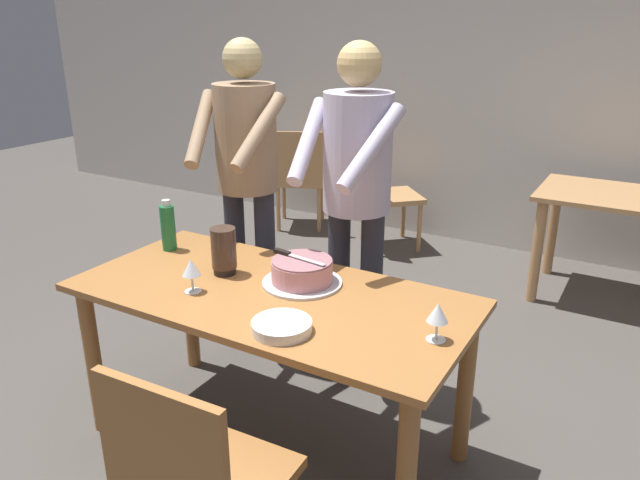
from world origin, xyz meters
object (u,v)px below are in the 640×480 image
(cake_knife, at_px, (289,254))
(hurricane_lamp, at_px, (224,251))
(cake_on_platter, at_px, (302,273))
(wine_glass_near, at_px, (191,269))
(person_cutting_cake, at_px, (356,185))
(background_table, at_px, (617,218))
(background_chair_1, at_px, (300,175))
(water_bottle, at_px, (168,227))
(main_dining_table, at_px, (271,316))
(plate_stack, at_px, (282,326))
(background_chair_0, at_px, (383,190))
(person_standing_beside, at_px, (246,167))
(wine_glass_far, at_px, (438,314))

(cake_knife, xyz_separation_m, hurricane_lamp, (-0.28, -0.09, -0.01))
(cake_on_platter, xyz_separation_m, cake_knife, (-0.07, 0.01, 0.06))
(wine_glass_near, distance_m, hurricane_lamp, 0.22)
(wine_glass_near, distance_m, person_cutting_cake, 0.87)
(background_table, relative_size, background_chair_1, 1.11)
(water_bottle, height_order, background_table, water_bottle)
(background_chair_1, bearing_deg, person_cutting_cake, -51.75)
(background_table, bearing_deg, background_chair_1, 175.26)
(main_dining_table, distance_m, cake_on_platter, 0.23)
(hurricane_lamp, distance_m, background_table, 2.70)
(plate_stack, height_order, wine_glass_near, wine_glass_near)
(plate_stack, distance_m, background_chair_0, 2.90)
(main_dining_table, xyz_separation_m, background_chair_1, (-1.47, 2.57, -0.14))
(person_cutting_cake, xyz_separation_m, background_table, (1.03, 1.75, -0.50))
(water_bottle, bearing_deg, cake_knife, -0.80)
(person_standing_beside, distance_m, background_chair_0, 1.96)
(cake_knife, bearing_deg, water_bottle, 179.20)
(person_cutting_cake, height_order, person_standing_beside, same)
(wine_glass_far, distance_m, person_standing_beside, 1.49)
(person_cutting_cake, distance_m, person_standing_beside, 0.66)
(background_chair_0, bearing_deg, water_bottle, -91.65)
(wine_glass_far, height_order, background_chair_0, background_chair_0)
(wine_glass_near, height_order, hurricane_lamp, hurricane_lamp)
(person_standing_beside, bearing_deg, wine_glass_far, -27.14)
(wine_glass_far, xyz_separation_m, hurricane_lamp, (-1.01, 0.09, 0.00))
(background_table, bearing_deg, cake_on_platter, -114.96)
(hurricane_lamp, bearing_deg, background_table, 58.89)
(plate_stack, xyz_separation_m, hurricane_lamp, (-0.51, 0.31, 0.09))
(plate_stack, xyz_separation_m, wine_glass_near, (-0.50, 0.10, 0.08))
(wine_glass_far, xyz_separation_m, person_standing_beside, (-1.31, 0.67, 0.22))
(water_bottle, xyz_separation_m, background_table, (1.81, 2.21, -0.29))
(cake_on_platter, relative_size, background_table, 0.34)
(wine_glass_far, bearing_deg, person_cutting_cake, 135.33)
(plate_stack, bearing_deg, background_chair_0, 107.24)
(cake_on_platter, xyz_separation_m, hurricane_lamp, (-0.35, -0.08, 0.06))
(hurricane_lamp, bearing_deg, cake_on_platter, 12.19)
(plate_stack, distance_m, wine_glass_near, 0.52)
(wine_glass_near, bearing_deg, water_bottle, 143.44)
(person_standing_beside, bearing_deg, person_cutting_cake, -2.62)
(person_cutting_cake, bearing_deg, background_table, 59.63)
(cake_on_platter, distance_m, plate_stack, 0.42)
(background_table, bearing_deg, person_standing_beside, -134.41)
(cake_on_platter, height_order, plate_stack, cake_on_platter)
(wine_glass_far, relative_size, hurricane_lamp, 0.69)
(plate_stack, bearing_deg, person_cutting_cake, 99.66)
(main_dining_table, xyz_separation_m, cake_knife, (0.00, 0.14, 0.23))
(main_dining_table, height_order, plate_stack, plate_stack)
(background_chair_1, bearing_deg, hurricane_lamp, -64.69)
(plate_stack, bearing_deg, water_bottle, 156.16)
(wine_glass_far, height_order, background_chair_1, background_chair_1)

